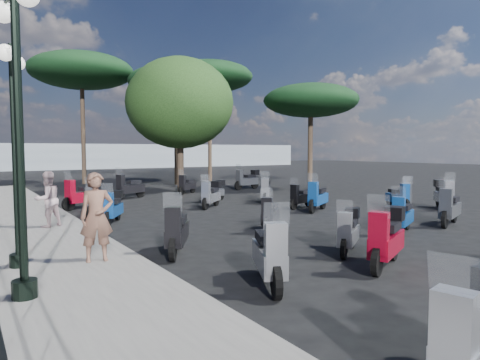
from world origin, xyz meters
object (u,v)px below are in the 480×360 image
scooter_4 (100,204)px  scooter_18 (449,209)px  scooter_5 (83,195)px  pine_3 (311,101)px  scooter_16 (187,185)px  scooter_20 (317,198)px  woman (97,217)px  scooter_9 (270,215)px  scooter_11 (129,188)px  pine_2 (82,71)px  pedestrian_far (48,199)px  lamp_post_0 (19,122)px  scooter_22 (247,180)px  scooter_19 (398,197)px  scooter_21 (266,190)px  scooter_15 (213,191)px  lamp_post_1 (15,142)px  scooter_13 (402,217)px  scooter_3 (113,208)px  scooter_25 (444,195)px  pine_0 (176,82)px  pine_1 (210,77)px  scooter_10 (211,195)px  scooter_26 (405,197)px  scooter_8 (348,232)px  scooter_2 (177,232)px  broadleaf_tree (180,103)px  scooter_0 (474,338)px  scooter_1 (270,256)px  scooter_7 (386,239)px  scooter_14 (301,198)px

scooter_4 → scooter_18: bearing=-174.3°
scooter_5 → pine_3: size_ratio=0.28×
scooter_16 → scooter_20: 8.33m
woman → scooter_9: woman is taller
scooter_11 → pine_2: size_ratio=0.20×
scooter_18 → pedestrian_far: bearing=42.4°
lamp_post_0 → pedestrian_far: (1.24, 5.92, -1.72)m
woman → scooter_22: bearing=54.0°
scooter_19 → scooter_21: (-3.09, 4.37, 0.08)m
scooter_15 → scooter_16: (0.43, 3.48, -0.01)m
lamp_post_1 → scooter_18: lamp_post_1 is taller
scooter_11 → scooter_13: bearing=170.8°
scooter_13 → scooter_3: bearing=21.1°
scooter_25 → pine_0: size_ratio=0.19×
scooter_18 → scooter_11: bearing=5.6°
scooter_9 → pine_1: pine_1 is taller
scooter_10 → scooter_13: (1.81, -7.32, -0.04)m
woman → scooter_9: (5.05, 1.26, -0.56)m
scooter_3 → scooter_11: (2.59, 6.16, 0.03)m
scooter_5 → scooter_22: scooter_5 is taller
scooter_19 → pedestrian_far: bearing=13.2°
scooter_11 → scooter_26: (7.94, -8.89, -0.06)m
scooter_8 → scooter_16: 13.59m
scooter_2 → broadleaf_tree: 14.99m
scooter_0 → broadleaf_tree: bearing=-30.9°
scooter_1 → scooter_15: (5.01, 10.76, -0.06)m
pine_3 → scooter_13: bearing=-121.5°
scooter_20 → scooter_21: scooter_20 is taller
scooter_7 → scooter_8: 1.23m
pine_2 → scooter_4: bearing=-101.2°
woman → scooter_25: (13.25, 1.15, -0.45)m
lamp_post_1 → woman: lamp_post_1 is taller
scooter_26 → pine_2: (-7.51, 19.38, 7.01)m
lamp_post_0 → scooter_19: bearing=3.6°
lamp_post_0 → scooter_1: lamp_post_0 is taller
scooter_2 → scooter_25: size_ratio=1.07×
scooter_20 → pine_1: size_ratio=0.19×
scooter_25 → pine_2: pine_2 is taller
scooter_0 → pine_3: size_ratio=0.30×
scooter_22 → pine_3: pine_3 is taller
scooter_11 → scooter_25: (8.92, -9.90, 0.03)m
scooter_8 → woman: bearing=36.3°
scooter_15 → scooter_19: scooter_19 is taller
pedestrian_far → scooter_14: (9.01, -0.11, -0.49)m
scooter_1 → scooter_2: 2.84m
scooter_25 → woman: bearing=47.5°
pedestrian_far → scooter_15: 8.18m
scooter_0 → scooter_9: scooter_0 is taller
scooter_9 → pine_0: size_ratio=0.16×
scooter_2 → scooter_15: 9.60m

